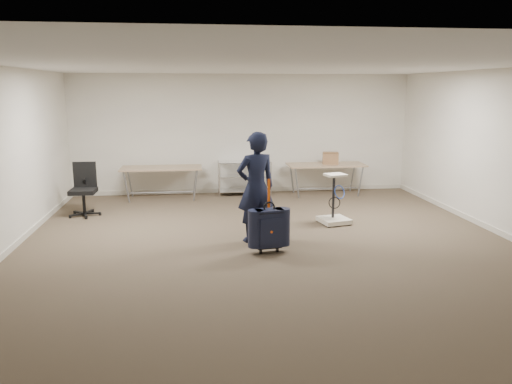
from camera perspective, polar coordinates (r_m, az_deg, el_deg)
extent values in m
plane|color=#443729|center=(7.80, 1.80, -6.67)|extent=(9.00, 9.00, 0.00)
plane|color=white|center=(11.91, -1.51, 6.62)|extent=(8.00, 0.00, 8.00)
plane|color=white|center=(3.22, 14.51, -7.93)|extent=(8.00, 0.00, 8.00)
plane|color=white|center=(7.41, 1.94, 14.35)|extent=(8.00, 8.00, 0.00)
cube|color=beige|center=(12.10, -1.47, 0.24)|extent=(8.00, 0.02, 0.10)
cube|color=beige|center=(8.20, -27.14, -6.70)|extent=(0.02, 9.00, 0.10)
cube|color=beige|center=(9.26, 27.10, -4.69)|extent=(0.02, 9.00, 0.10)
cube|color=#9E7D61|center=(11.42, -10.76, 2.72)|extent=(1.80, 0.75, 0.03)
cylinder|color=gray|center=(11.52, -10.65, -0.04)|extent=(1.50, 0.02, 0.02)
cylinder|color=gray|center=(11.26, -14.59, 0.54)|extent=(0.13, 0.04, 0.69)
cylinder|color=gray|center=(11.16, -6.94, 0.73)|extent=(0.13, 0.04, 0.69)
cylinder|color=gray|center=(11.85, -14.22, 1.10)|extent=(0.13, 0.04, 0.69)
cylinder|color=gray|center=(11.75, -6.95, 1.29)|extent=(0.13, 0.04, 0.69)
cube|color=#9E7D61|center=(11.80, 8.01, 3.10)|extent=(1.80, 0.75, 0.03)
cylinder|color=gray|center=(11.89, 7.94, 0.42)|extent=(1.50, 0.02, 0.02)
cylinder|color=gray|center=(11.40, 4.71, 1.01)|extent=(0.13, 0.04, 0.69)
cylinder|color=gray|center=(11.79, 11.86, 1.16)|extent=(0.13, 0.04, 0.69)
cylinder|color=gray|center=(11.97, 4.12, 1.54)|extent=(0.13, 0.04, 0.69)
cylinder|color=gray|center=(12.35, 10.97, 1.67)|extent=(0.13, 0.04, 0.69)
cylinder|color=silver|center=(11.48, -4.21, 1.37)|extent=(0.02, 0.02, 0.80)
cylinder|color=silver|center=(11.60, 1.72, 1.50)|extent=(0.02, 0.02, 0.80)
cylinder|color=silver|center=(11.93, -4.32, 1.75)|extent=(0.02, 0.02, 0.80)
cylinder|color=silver|center=(12.04, 1.40, 1.88)|extent=(0.02, 0.02, 0.80)
cube|color=silver|center=(11.80, -1.33, 0.20)|extent=(1.20, 0.45, 0.02)
cube|color=silver|center=(11.74, -1.34, 1.87)|extent=(1.20, 0.45, 0.02)
cube|color=silver|center=(11.69, -1.35, 3.46)|extent=(1.20, 0.45, 0.01)
imported|color=black|center=(8.05, -0.02, 0.54)|extent=(0.75, 0.60, 1.80)
cube|color=black|center=(7.57, 1.50, -4.10)|extent=(0.45, 0.30, 0.57)
cube|color=black|center=(7.68, 1.44, -6.23)|extent=(0.40, 0.22, 0.03)
cylinder|color=black|center=(7.64, 0.53, -6.75)|extent=(0.04, 0.08, 0.08)
cylinder|color=black|center=(7.71, 2.44, -6.59)|extent=(0.04, 0.08, 0.08)
torus|color=black|center=(7.49, 1.52, -1.75)|extent=(0.18, 0.05, 0.18)
cube|color=#FC5A0D|center=(7.46, 1.48, -0.16)|extent=(0.04, 0.01, 0.44)
cylinder|color=black|center=(10.42, -18.99, -2.32)|extent=(0.63, 0.63, 0.09)
cylinder|color=black|center=(10.37, -19.07, -1.16)|extent=(0.06, 0.06, 0.42)
cube|color=black|center=(10.32, -19.15, 0.09)|extent=(0.50, 0.50, 0.08)
cube|color=black|center=(10.49, -18.97, 1.92)|extent=(0.44, 0.07, 0.50)
cube|color=beige|center=(9.40, 8.91, -3.20)|extent=(0.61, 0.61, 0.08)
cylinder|color=black|center=(9.17, 8.02, -3.82)|extent=(0.06, 0.06, 0.04)
cylinder|color=black|center=(9.35, 8.91, -0.47)|extent=(0.05, 0.05, 0.81)
cube|color=beige|center=(9.22, 9.07, 1.93)|extent=(0.41, 0.37, 0.04)
torus|color=#2348B3|center=(9.22, 9.45, -0.02)|extent=(0.28, 0.16, 0.25)
cube|color=brown|center=(11.82, 8.51, 3.85)|extent=(0.41, 0.34, 0.27)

